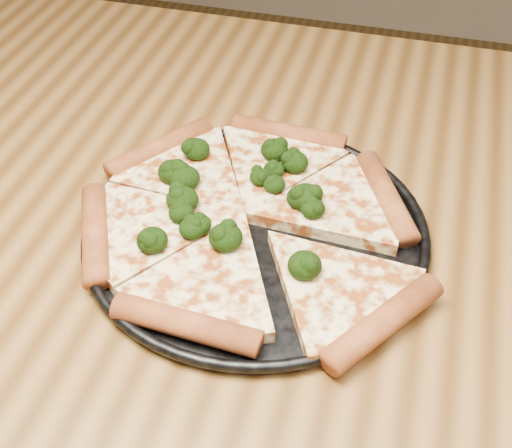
# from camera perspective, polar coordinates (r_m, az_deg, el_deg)

# --- Properties ---
(dining_table) EXTENTS (1.20, 0.90, 0.75)m
(dining_table) POSITION_cam_1_polar(r_m,az_deg,el_deg) (0.75, -2.61, -5.53)
(dining_table) COLOR brown
(dining_table) RESTS_ON ground
(pizza_pan) EXTENTS (0.34, 0.34, 0.02)m
(pizza_pan) POSITION_cam_1_polar(r_m,az_deg,el_deg) (0.67, 0.00, -0.53)
(pizza_pan) COLOR black
(pizza_pan) RESTS_ON dining_table
(pizza) EXTENTS (0.37, 0.33, 0.03)m
(pizza) POSITION_cam_1_polar(r_m,az_deg,el_deg) (0.67, -0.60, 0.53)
(pizza) COLOR #FFE09C
(pizza) RESTS_ON pizza_pan
(broccoli_florets) EXTENTS (0.19, 0.20, 0.02)m
(broccoli_florets) POSITION_cam_1_polar(r_m,az_deg,el_deg) (0.68, -1.76, 2.28)
(broccoli_florets) COLOR black
(broccoli_florets) RESTS_ON pizza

